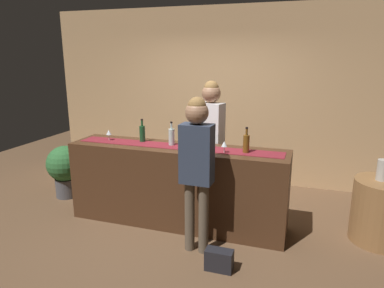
# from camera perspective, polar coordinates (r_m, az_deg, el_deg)

# --- Properties ---
(ground_plane) EXTENTS (10.00, 10.00, 0.00)m
(ground_plane) POSITION_cam_1_polar(r_m,az_deg,el_deg) (4.71, -2.37, -12.53)
(ground_plane) COLOR brown
(back_wall) EXTENTS (6.00, 0.12, 2.90)m
(back_wall) POSITION_cam_1_polar(r_m,az_deg,el_deg) (6.05, 3.95, 7.85)
(back_wall) COLOR tan
(back_wall) RESTS_ON ground
(bar_counter) EXTENTS (2.75, 0.60, 1.02)m
(bar_counter) POSITION_cam_1_polar(r_m,az_deg,el_deg) (4.50, -2.44, -6.72)
(bar_counter) COLOR #472B19
(bar_counter) RESTS_ON ground
(counter_runner_cloth) EXTENTS (2.61, 0.28, 0.01)m
(counter_runner_cloth) POSITION_cam_1_polar(r_m,az_deg,el_deg) (4.35, -2.51, -0.39)
(counter_runner_cloth) COLOR maroon
(counter_runner_cloth) RESTS_ON bar_counter
(wine_bottle_green) EXTENTS (0.07, 0.07, 0.30)m
(wine_bottle_green) POSITION_cam_1_polar(r_m,az_deg,el_deg) (4.61, -8.06, 1.73)
(wine_bottle_green) COLOR #194723
(wine_bottle_green) RESTS_ON bar_counter
(wine_bottle_amber) EXTENTS (0.07, 0.07, 0.30)m
(wine_bottle_amber) POSITION_cam_1_polar(r_m,az_deg,el_deg) (4.09, 8.78, 0.11)
(wine_bottle_amber) COLOR brown
(wine_bottle_amber) RESTS_ON bar_counter
(wine_bottle_clear) EXTENTS (0.07, 0.07, 0.30)m
(wine_bottle_clear) POSITION_cam_1_polar(r_m,az_deg,el_deg) (4.38, -3.34, 1.21)
(wine_bottle_clear) COLOR #B2C6C1
(wine_bottle_clear) RESTS_ON bar_counter
(wine_glass_near_customer) EXTENTS (0.07, 0.07, 0.14)m
(wine_glass_near_customer) POSITION_cam_1_polar(r_m,az_deg,el_deg) (4.05, 5.26, -0.05)
(wine_glass_near_customer) COLOR silver
(wine_glass_near_customer) RESTS_ON bar_counter
(wine_glass_mid_counter) EXTENTS (0.07, 0.07, 0.14)m
(wine_glass_mid_counter) POSITION_cam_1_polar(r_m,az_deg,el_deg) (4.76, -13.34, 1.80)
(wine_glass_mid_counter) COLOR silver
(wine_glass_mid_counter) RESTS_ON bar_counter
(bartender) EXTENTS (0.38, 0.28, 1.80)m
(bartender) POSITION_cam_1_polar(r_m,az_deg,el_deg) (4.78, 3.06, 2.20)
(bartender) COLOR #26262B
(bartender) RESTS_ON ground
(customer_sipping) EXTENTS (0.34, 0.24, 1.71)m
(customer_sipping) POSITION_cam_1_polar(r_m,az_deg,el_deg) (3.68, 0.78, -2.47)
(customer_sipping) COLOR brown
(customer_sipping) RESTS_ON ground
(round_side_table) EXTENTS (0.68, 0.68, 0.74)m
(round_side_table) POSITION_cam_1_polar(r_m,az_deg,el_deg) (4.67, 28.53, -9.58)
(round_side_table) COLOR olive
(round_side_table) RESTS_ON ground
(vase_on_side_table) EXTENTS (0.13, 0.13, 0.24)m
(vase_on_side_table) POSITION_cam_1_polar(r_m,az_deg,el_deg) (4.52, 28.55, -3.74)
(vase_on_side_table) COLOR #B7B2A8
(vase_on_side_table) RESTS_ON round_side_table
(potted_plant_tall) EXTENTS (0.54, 0.54, 0.80)m
(potted_plant_tall) POSITION_cam_1_polar(r_m,az_deg,el_deg) (5.68, -19.87, -3.62)
(potted_plant_tall) COLOR #4C4C51
(potted_plant_tall) RESTS_ON ground
(handbag) EXTENTS (0.28, 0.14, 0.22)m
(handbag) POSITION_cam_1_polar(r_m,az_deg,el_deg) (3.75, 4.42, -18.25)
(handbag) COLOR black
(handbag) RESTS_ON ground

